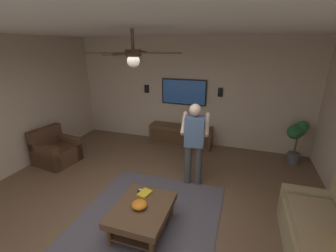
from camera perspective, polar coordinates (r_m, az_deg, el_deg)
name	(u,v)px	position (r m, az deg, el deg)	size (l,w,h in m)	color
ground_plane	(137,218)	(4.05, -7.66, -21.60)	(7.95, 7.95, 0.00)	brown
wall_back_tv	(189,92)	(6.36, 5.09, 8.27)	(0.10, 6.48, 2.85)	#BCA893
ceiling_slab	(126,22)	(3.07, -10.28, 23.83)	(6.82, 6.48, 0.10)	white
area_rug	(148,219)	(4.01, -4.95, -21.83)	(2.43, 2.18, 0.01)	#514C56
couch	(333,251)	(3.71, 35.45, -23.70)	(1.92, 0.91, 0.87)	#93845B
armchair	(56,151)	(6.07, -25.88, -5.59)	(0.90, 0.90, 0.82)	#472D1E
coffee_table	(142,212)	(3.69, -6.38, -20.35)	(1.00, 0.80, 0.40)	#513823
media_console	(181,136)	(6.40, 3.13, -2.35)	(0.45, 1.70, 0.55)	#513823
tv	(184,92)	(6.29, 3.91, 8.34)	(0.05, 1.22, 0.69)	black
person_standing	(194,140)	(4.44, 6.45, -3.42)	(0.58, 0.58, 1.64)	#3F3F3F
potted_plant_tall	(296,135)	(6.09, 29.03, -2.01)	(0.45, 0.45, 1.01)	#4C4C51
bowl	(139,205)	(3.57, -7.04, -18.63)	(0.23, 0.23, 0.10)	orange
remote_white	(143,192)	(3.89, -6.27, -15.72)	(0.15, 0.04, 0.02)	white
remote_black	(142,192)	(3.88, -6.41, -15.89)	(0.15, 0.04, 0.02)	black
book	(145,193)	(3.84, -5.76, -16.14)	(0.22, 0.16, 0.04)	gold
vase_round	(194,124)	(6.19, 6.38, 0.61)	(0.22, 0.22, 0.22)	gold
wall_speaker_left	(220,92)	(6.13, 12.75, 8.09)	(0.06, 0.12, 0.22)	black
wall_speaker_right	(147,89)	(6.65, -5.24, 9.08)	(0.06, 0.12, 0.22)	black
ceiling_fan	(133,55)	(3.03, -8.70, 16.80)	(1.20, 1.18, 0.46)	#4C3828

